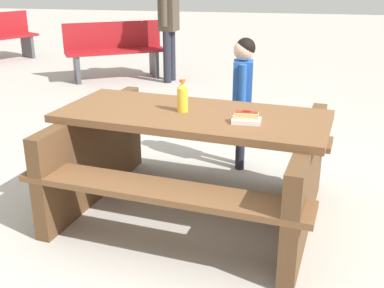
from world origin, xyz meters
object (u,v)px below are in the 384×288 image
Objects in this scene: child_in_coat at (243,87)px; bystander_adult at (168,9)px; hotdog_tray at (246,118)px; soda_bottle at (183,97)px; picnic_table at (192,155)px; park_bench_near at (115,49)px.

child_in_coat is 3.37m from bystander_adult.
hotdog_tray is 4.39m from bystander_adult.
soda_bottle is 4.09m from bystander_adult.
bystander_adult is at bearing 104.46° from soda_bottle.
picnic_table is at bearing 157.37° from hotdog_tray.
picnic_table is at bearing -74.70° from bystander_adult.
bystander_adult reaches higher than child_in_coat.
bystander_adult is (-1.09, 3.97, 0.63)m from picnic_table.
park_bench_near is 0.89× the size of bystander_adult.
hotdog_tray reaches higher than picnic_table.
child_in_coat is at bearing 95.99° from hotdog_tray.
hotdog_tray is 0.16× the size of child_in_coat.
bystander_adult is at bearing 109.50° from hotdog_tray.
picnic_table is at bearing -64.08° from park_bench_near.
soda_bottle is 0.95m from child_in_coat.
picnic_table is at bearing -16.71° from soda_bottle.
bystander_adult is at bearing 105.30° from picnic_table.
hotdog_tray is 0.11× the size of bystander_adult.
picnic_table is 4.47m from park_bench_near.
soda_bottle is 0.19× the size of child_in_coat.
hotdog_tray is 0.12× the size of park_bench_near.
child_in_coat is at bearing -66.25° from bystander_adult.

